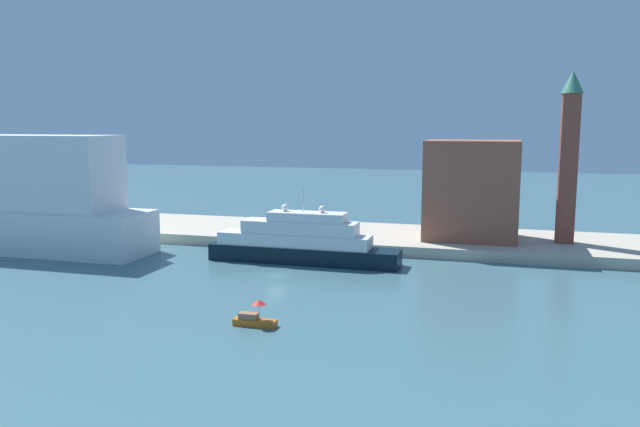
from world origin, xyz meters
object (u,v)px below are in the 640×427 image
(large_yacht, at_px, (301,243))
(parked_car, at_px, (260,229))
(mooring_bollard, at_px, (292,237))
(small_motorboat, at_px, (254,317))
(person_figure, at_px, (289,231))
(bell_tower, at_px, (569,152))
(harbor_building, at_px, (472,190))

(large_yacht, distance_m, parked_car, 17.36)
(parked_car, bearing_deg, mooring_bollard, -30.87)
(small_motorboat, bearing_deg, person_figure, 103.91)
(person_figure, relative_size, mooring_bollard, 2.06)
(large_yacht, bearing_deg, bell_tower, 25.03)
(small_motorboat, bearing_deg, mooring_bollard, 102.83)
(bell_tower, distance_m, mooring_bollard, 45.16)
(large_yacht, relative_size, harbor_building, 1.79)
(harbor_building, bearing_deg, mooring_bollard, -162.23)
(large_yacht, bearing_deg, person_figure, 116.51)
(harbor_building, bearing_deg, small_motorboat, -112.23)
(large_yacht, height_order, person_figure, large_yacht)
(small_motorboat, xyz_separation_m, person_figure, (-9.99, 40.34, 1.63))
(small_motorboat, relative_size, parked_car, 0.97)
(large_yacht, xyz_separation_m, person_figure, (-5.60, 11.22, -0.46))
(small_motorboat, bearing_deg, harbor_building, 67.77)
(person_figure, distance_m, mooring_bollard, 3.00)
(small_motorboat, height_order, bell_tower, bell_tower)
(bell_tower, bearing_deg, large_yacht, -154.97)
(large_yacht, relative_size, bell_tower, 1.07)
(parked_car, bearing_deg, harbor_building, 7.30)
(large_yacht, relative_size, person_figure, 16.31)
(small_motorboat, bearing_deg, large_yacht, 98.59)
(harbor_building, relative_size, mooring_bollard, 18.85)
(parked_car, bearing_deg, person_figure, -16.49)
(bell_tower, height_order, mooring_bollard, bell_tower)
(bell_tower, bearing_deg, parked_car, -174.57)
(mooring_bollard, bearing_deg, harbor_building, 17.77)
(large_yacht, xyz_separation_m, mooring_bollard, (-4.19, 8.60, -0.84))
(small_motorboat, bearing_deg, parked_car, 110.71)
(small_motorboat, relative_size, bell_tower, 0.17)
(large_yacht, distance_m, bell_tower, 43.72)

